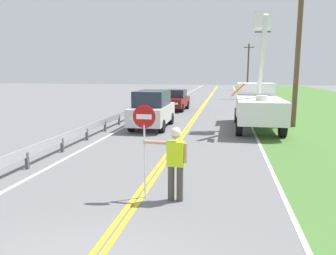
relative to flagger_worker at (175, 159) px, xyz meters
The scene contains 13 objects.
centerline_yellow_left 16.17m from the flagger_worker, 93.65° to the left, with size 0.11×110.00×0.01m, color yellow.
centerline_yellow_right 16.16m from the flagger_worker, 93.02° to the left, with size 0.11×110.00×0.01m, color yellow.
edge_line_right 16.36m from the flagger_worker, 80.62° to the left, with size 0.12×110.00×0.01m, color silver.
edge_line_left 16.77m from the flagger_worker, 105.74° to the left, with size 0.12×110.00×0.01m, color silver.
flagger_worker is the anchor object (origin of this frame).
stop_sign_paddle 1.02m from the flagger_worker, behind, with size 0.56×0.04×2.33m.
utility_bucket_truck 11.57m from the flagger_worker, 75.56° to the left, with size 2.71×6.83×6.17m.
oncoming_suv_nearest 10.62m from the flagger_worker, 106.02° to the left, with size 1.94×4.62×2.10m.
oncoming_sedan_second 19.16m from the flagger_worker, 99.09° to the left, with size 2.07×4.18×1.70m.
utility_pole_near 13.35m from the flagger_worker, 67.24° to the left, with size 1.80×0.28×8.27m.
utility_pole_mid 33.18m from the flagger_worker, 81.09° to the left, with size 1.80×0.28×8.35m.
utility_pole_far 51.65m from the flagger_worker, 84.72° to the left, with size 1.80×0.28×8.00m.
guardrail_left_shoulder 13.06m from the flagger_worker, 113.18° to the left, with size 0.10×32.00×0.71m.
Camera 1 is at (2.11, -3.47, 3.10)m, focal length 34.32 mm.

